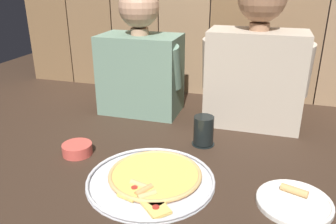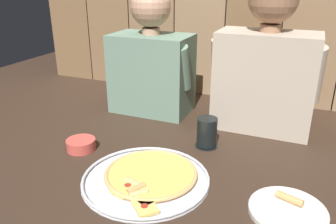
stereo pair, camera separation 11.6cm
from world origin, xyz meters
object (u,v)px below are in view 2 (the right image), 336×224
object	(u,v)px
pizza_tray	(148,177)
diner_left	(151,58)
drinking_glass	(207,133)
dipping_bowl	(81,144)
dinner_plate	(288,210)
diner_right	(267,61)

from	to	relation	value
pizza_tray	diner_left	xyz separation A→B (m)	(-0.25, 0.56, 0.25)
drinking_glass	dipping_bowl	distance (m)	0.48
dinner_plate	diner_left	world-z (taller)	diner_left
drinking_glass	dipping_bowl	size ratio (longest dim) A/B	1.06
pizza_tray	diner_right	xyz separation A→B (m)	(0.27, 0.56, 0.28)
diner_right	dipping_bowl	bearing A→B (deg)	-141.31
dinner_plate	dipping_bowl	bearing A→B (deg)	173.40
pizza_tray	diner_right	world-z (taller)	diner_right
pizza_tray	dinner_plate	xyz separation A→B (m)	(0.43, 0.00, -0.00)
pizza_tray	drinking_glass	bearing A→B (deg)	70.41
diner_right	drinking_glass	bearing A→B (deg)	-121.58
dinner_plate	dipping_bowl	world-z (taller)	dipping_bowl
dinner_plate	pizza_tray	bearing A→B (deg)	-179.81
dipping_bowl	diner_left	size ratio (longest dim) A/B	0.19
drinking_glass	diner_left	bearing A→B (deg)	143.38
dinner_plate	diner_left	xyz separation A→B (m)	(-0.68, 0.56, 0.25)
dipping_bowl	diner_right	distance (m)	0.80
diner_left	dinner_plate	bearing A→B (deg)	-39.55
drinking_glass	dipping_bowl	xyz separation A→B (m)	(-0.43, -0.21, -0.03)
pizza_tray	dinner_plate	distance (m)	0.43
drinking_glass	diner_right	xyz separation A→B (m)	(0.16, 0.26, 0.23)
pizza_tray	diner_left	bearing A→B (deg)	113.78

